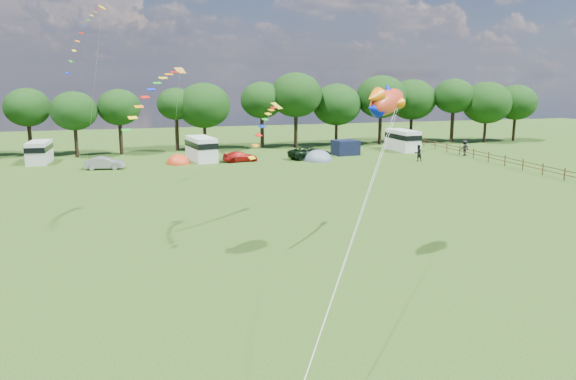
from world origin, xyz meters
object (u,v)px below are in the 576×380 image
object	(u,v)px
campervan_b	(39,151)
car_d	(310,153)
car_c	(240,157)
campervan_d	(403,140)
walker_b	(465,148)
car_b	(104,163)
tent_orange	(179,164)
campervan_c	(201,148)
walker_a	(418,153)
fish_kite	(384,102)
tent_greyblue	(318,161)

from	to	relation	value
campervan_b	car_d	bearing A→B (deg)	-96.32
car_c	campervan_d	distance (m)	23.07
car_d	walker_b	distance (m)	19.61
campervan_d	walker_b	bearing A→B (deg)	-144.14
car_b	tent_orange	bearing A→B (deg)	-69.80
car_c	campervan_b	size ratio (longest dim) A/B	0.77
campervan_b	campervan_c	size ratio (longest dim) A/B	0.87
tent_orange	car_c	bearing A→B (deg)	-3.23
campervan_c	tent_orange	world-z (taller)	campervan_c
car_c	campervan_b	distance (m)	22.93
campervan_d	tent_orange	xyz separation A→B (m)	(-29.80, -3.39, -1.46)
campervan_b	walker_a	distance (m)	43.73
campervan_d	fish_kite	size ratio (longest dim) A/B	1.66
walker_b	car_c	bearing A→B (deg)	-18.32
fish_kite	walker_b	world-z (taller)	fish_kite
car_b	fish_kite	distance (m)	39.79
campervan_b	tent_greyblue	size ratio (longest dim) A/B	1.39
tent_greyblue	car_d	bearing A→B (deg)	103.80
campervan_d	car_b	bearing A→B (deg)	94.48
car_b	walker_a	distance (m)	35.38
campervan_c	fish_kite	size ratio (longest dim) A/B	1.74
car_b	car_d	size ratio (longest dim) A/B	0.69
tent_orange	fish_kite	xyz separation A→B (m)	(7.62, -37.53, 8.55)
fish_kite	walker_a	bearing A→B (deg)	22.33
campervan_d	campervan_b	bearing A→B (deg)	84.95
car_c	walker_a	distance (m)	20.82
campervan_c	tent_orange	bearing A→B (deg)	111.12
fish_kite	walker_b	size ratio (longest dim) A/B	1.77
campervan_d	walker_a	distance (m)	9.42
car_d	campervan_c	world-z (taller)	campervan_c
car_b	tent_orange	xyz separation A→B (m)	(7.95, 1.78, -0.65)
car_d	tent_orange	size ratio (longest dim) A/B	1.80
campervan_c	car_c	bearing A→B (deg)	-125.92
car_b	campervan_d	size ratio (longest dim) A/B	0.66
car_c	campervan_d	xyz separation A→B (m)	(22.74, 3.79, 0.88)
campervan_c	campervan_d	xyz separation A→B (m)	(26.97, 1.71, -0.02)
tent_orange	walker_a	world-z (taller)	walker_a
campervan_b	fish_kite	distance (m)	48.62
car_b	campervan_c	bearing A→B (deg)	-64.57
car_d	walker_a	bearing A→B (deg)	-127.36
car_d	campervan_c	size ratio (longest dim) A/B	0.91
car_c	car_d	distance (m)	8.57
tent_greyblue	fish_kite	world-z (taller)	fish_kite
campervan_c	tent_greyblue	distance (m)	13.86
campervan_b	tent_orange	distance (m)	16.04
car_c	fish_kite	size ratio (longest dim) A/B	1.15
campervan_c	walker_b	xyz separation A→B (m)	(32.23, -4.74, -0.52)
campervan_c	campervan_d	bearing A→B (deg)	-96.09
fish_kite	car_d	bearing A→B (deg)	41.73
walker_a	walker_b	world-z (taller)	walker_b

